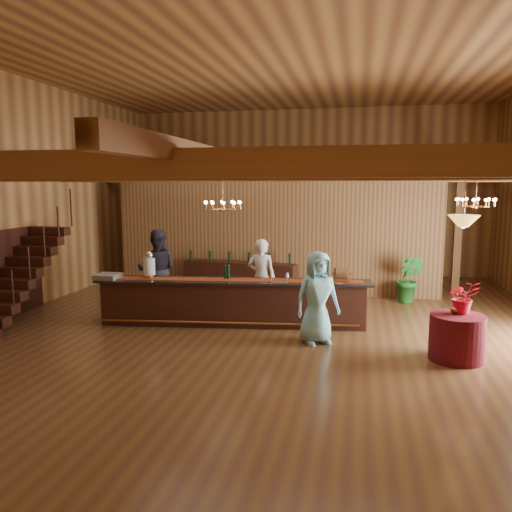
% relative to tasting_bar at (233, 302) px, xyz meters
% --- Properties ---
extents(floor, '(14.00, 14.00, 0.00)m').
position_rel_tasting_bar_xyz_m(floor, '(0.79, -0.04, -0.50)').
color(floor, brown).
rests_on(floor, ground).
extents(ceiling, '(14.00, 14.00, 0.00)m').
position_rel_tasting_bar_xyz_m(ceiling, '(0.79, -0.04, 5.00)').
color(ceiling, '#A97539').
rests_on(ceiling, wall_back).
extents(wall_back, '(12.00, 0.10, 5.50)m').
position_rel_tasting_bar_xyz_m(wall_back, '(0.79, 6.96, 2.25)').
color(wall_back, '#A97E43').
rests_on(wall_back, floor).
extents(wall_front, '(12.00, 0.10, 5.50)m').
position_rel_tasting_bar_xyz_m(wall_front, '(0.79, -7.04, 2.25)').
color(wall_front, '#A97E43').
rests_on(wall_front, floor).
extents(wall_left, '(0.10, 14.00, 5.50)m').
position_rel_tasting_bar_xyz_m(wall_left, '(-5.21, -0.04, 2.25)').
color(wall_left, '#A97E43').
rests_on(wall_left, floor).
extents(beam_grid, '(11.90, 13.90, 0.39)m').
position_rel_tasting_bar_xyz_m(beam_grid, '(0.79, 0.46, 2.74)').
color(beam_grid, brown).
rests_on(beam_grid, wall_left).
extents(support_posts, '(9.20, 10.20, 3.20)m').
position_rel_tasting_bar_xyz_m(support_posts, '(0.79, -0.54, 1.10)').
color(support_posts, brown).
rests_on(support_posts, floor).
extents(partition_wall, '(9.00, 0.18, 3.10)m').
position_rel_tasting_bar_xyz_m(partition_wall, '(0.29, 3.46, 1.05)').
color(partition_wall, brown).
rests_on(partition_wall, floor).
extents(staircase, '(1.00, 2.80, 2.00)m').
position_rel_tasting_bar_xyz_m(staircase, '(-4.66, -0.78, 0.50)').
color(staircase, black).
rests_on(staircase, floor).
extents(backroom_boxes, '(4.10, 0.60, 1.10)m').
position_rel_tasting_bar_xyz_m(backroom_boxes, '(0.50, 5.46, 0.03)').
color(backroom_boxes, black).
rests_on(backroom_boxes, floor).
extents(tasting_bar, '(5.93, 1.46, 0.99)m').
position_rel_tasting_bar_xyz_m(tasting_bar, '(0.00, 0.00, 0.00)').
color(tasting_bar, black).
rests_on(tasting_bar, floor).
extents(beverage_dispenser, '(0.26, 0.26, 0.60)m').
position_rel_tasting_bar_xyz_m(beverage_dispenser, '(-1.82, -0.18, 0.77)').
color(beverage_dispenser, silver).
rests_on(beverage_dispenser, tasting_bar).
extents(glass_rack_tray, '(0.50, 0.50, 0.10)m').
position_rel_tasting_bar_xyz_m(glass_rack_tray, '(-2.69, -0.38, 0.53)').
color(glass_rack_tray, gray).
rests_on(glass_rack_tray, tasting_bar).
extents(raffle_drum, '(0.34, 0.24, 0.30)m').
position_rel_tasting_bar_xyz_m(raffle_drum, '(2.29, 0.24, 0.66)').
color(raffle_drum, brown).
rests_on(raffle_drum, tasting_bar).
extents(bar_bottle_0, '(0.07, 0.07, 0.30)m').
position_rel_tasting_bar_xyz_m(bar_bottle_0, '(-0.18, 0.09, 0.63)').
color(bar_bottle_0, black).
rests_on(bar_bottle_0, tasting_bar).
extents(bar_bottle_1, '(0.07, 0.07, 0.30)m').
position_rel_tasting_bar_xyz_m(bar_bottle_1, '(-0.12, 0.10, 0.63)').
color(bar_bottle_1, black).
rests_on(bar_bottle_1, tasting_bar).
extents(backbar_shelf, '(3.22, 0.96, 0.89)m').
position_rel_tasting_bar_xyz_m(backbar_shelf, '(-0.57, 3.00, -0.05)').
color(backbar_shelf, black).
rests_on(backbar_shelf, floor).
extents(round_table, '(0.92, 0.92, 0.79)m').
position_rel_tasting_bar_xyz_m(round_table, '(4.31, -1.34, -0.10)').
color(round_table, '#510A17').
rests_on(round_table, floor).
extents(chandelier_left, '(0.80, 0.80, 0.79)m').
position_rel_tasting_bar_xyz_m(chandelier_left, '(-0.26, 0.22, 2.07)').
color(chandelier_left, '#A26832').
rests_on(chandelier_left, beam_grid).
extents(chandelier_right, '(0.80, 0.80, 0.72)m').
position_rel_tasting_bar_xyz_m(chandelier_right, '(5.02, 1.18, 2.14)').
color(chandelier_right, '#A26832').
rests_on(chandelier_right, beam_grid).
extents(pendant_lamp, '(0.52, 0.52, 0.90)m').
position_rel_tasting_bar_xyz_m(pendant_lamp, '(4.31, -1.34, 1.90)').
color(pendant_lamp, '#A26832').
rests_on(pendant_lamp, beam_grid).
extents(bartender, '(0.69, 0.48, 1.80)m').
position_rel_tasting_bar_xyz_m(bartender, '(0.48, 0.76, 0.40)').
color(bartender, white).
rests_on(bartender, floor).
extents(staff_second, '(1.13, 0.99, 1.95)m').
position_rel_tasting_bar_xyz_m(staff_second, '(-2.07, 0.84, 0.48)').
color(staff_second, '#2B2B38').
rests_on(staff_second, floor).
extents(guest, '(1.03, 0.90, 1.77)m').
position_rel_tasting_bar_xyz_m(guest, '(1.88, -0.87, 0.39)').
color(guest, '#86D8E5').
rests_on(guest, floor).
extents(floor_plant, '(0.84, 0.78, 1.23)m').
position_rel_tasting_bar_xyz_m(floor_plant, '(3.90, 2.87, 0.12)').
color(floor_plant, '#1C5C1E').
rests_on(floor_plant, floor).
extents(table_flowers, '(0.62, 0.56, 0.58)m').
position_rel_tasting_bar_xyz_m(table_flowers, '(4.40, -1.21, 0.59)').
color(table_flowers, red).
rests_on(table_flowers, round_table).
extents(table_vase, '(0.19, 0.19, 0.30)m').
position_rel_tasting_bar_xyz_m(table_vase, '(4.29, -1.25, 0.45)').
color(table_vase, '#A26832').
rests_on(table_vase, round_table).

